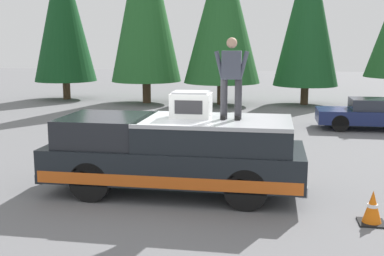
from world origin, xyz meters
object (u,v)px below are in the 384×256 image
at_px(parked_car_navy, 374,114).
at_px(pickup_truck, 175,153).
at_px(person_on_truck_bed, 231,76).
at_px(traffic_cone, 372,208).
at_px(compressor_unit, 191,105).

bearing_deg(parked_car_navy, pickup_truck, 146.42).
bearing_deg(person_on_truck_bed, parked_car_navy, -27.89).
relative_size(pickup_truck, person_on_truck_bed, 3.28).
relative_size(person_on_truck_bed, traffic_cone, 2.73).
relative_size(compressor_unit, traffic_cone, 1.35).
bearing_deg(compressor_unit, parked_car_navy, -32.47).
distance_m(compressor_unit, traffic_cone, 4.15).
bearing_deg(traffic_cone, compressor_unit, 69.15).
bearing_deg(person_on_truck_bed, traffic_cone, -114.88).
relative_size(person_on_truck_bed, parked_car_navy, 0.41).
distance_m(person_on_truck_bed, traffic_cone, 3.73).
xyz_separation_m(compressor_unit, traffic_cone, (-1.36, -3.56, -1.64)).
relative_size(pickup_truck, parked_car_navy, 1.35).
height_order(parked_car_navy, traffic_cone, parked_car_navy).
bearing_deg(pickup_truck, person_on_truck_bed, -88.13).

